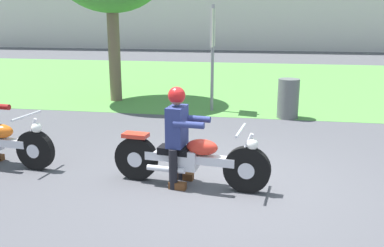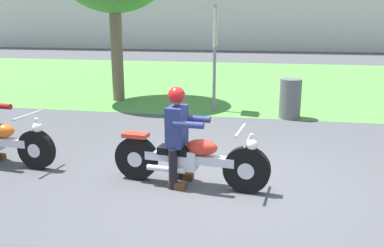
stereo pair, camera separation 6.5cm
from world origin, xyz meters
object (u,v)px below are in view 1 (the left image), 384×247
at_px(trash_can, 288,99).
at_px(sign_banner, 213,42).
at_px(rider_lead, 178,129).
at_px(motorcycle_lead, 190,159).

xyz_separation_m(trash_can, sign_banner, (-1.85, 0.47, 1.26)).
height_order(rider_lead, trash_can, rider_lead).
xyz_separation_m(motorcycle_lead, sign_banner, (-0.31, 4.84, 1.33)).
distance_m(rider_lead, trash_can, 4.68).
distance_m(motorcycle_lead, sign_banner, 5.03).
height_order(motorcycle_lead, rider_lead, rider_lead).
bearing_deg(trash_can, rider_lead, -111.41).
height_order(rider_lead, sign_banner, sign_banner).
relative_size(motorcycle_lead, trash_can, 2.44).
distance_m(rider_lead, sign_banner, 4.91).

